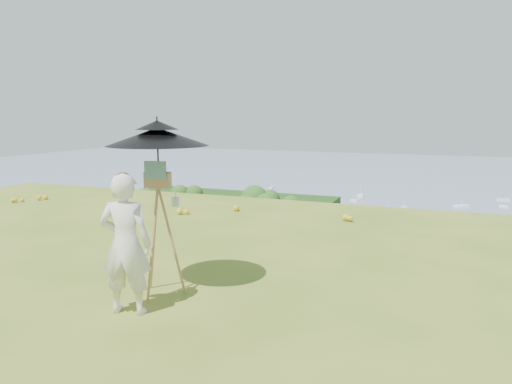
% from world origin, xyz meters
% --- Properties ---
extents(ground, '(14.00, 14.00, 0.00)m').
position_xyz_m(ground, '(0.00, 0.00, 0.00)').
color(ground, '#507220').
rests_on(ground, ground).
extents(shoreline_tier, '(170.00, 28.00, 8.00)m').
position_xyz_m(shoreline_tier, '(0.00, 75.00, -36.00)').
color(shoreline_tier, '#6D6557').
rests_on(shoreline_tier, bay_water).
extents(bay_water, '(700.00, 700.00, 0.00)m').
position_xyz_m(bay_water, '(0.00, 240.00, -34.00)').
color(bay_water, '#748CA6').
rests_on(bay_water, ground).
extents(peninsula, '(90.00, 60.00, 12.00)m').
position_xyz_m(peninsula, '(-75.00, 155.00, -29.00)').
color(peninsula, '#1A3A10').
rests_on(peninsula, bay_water).
extents(slope_trees, '(110.00, 50.00, 6.00)m').
position_xyz_m(slope_trees, '(0.00, 35.00, -15.00)').
color(slope_trees, '#285218').
rests_on(slope_trees, forest_slope).
extents(harbor_town, '(110.00, 22.00, 5.00)m').
position_xyz_m(harbor_town, '(0.00, 75.00, -29.50)').
color(harbor_town, silver).
rests_on(harbor_town, shoreline_tier).
extents(moored_boats, '(140.00, 140.00, 0.70)m').
position_xyz_m(moored_boats, '(-12.50, 161.00, -33.65)').
color(moored_boats, white).
rests_on(moored_boats, bay_water).
extents(wildflowers, '(10.00, 10.50, 0.12)m').
position_xyz_m(wildflowers, '(0.00, 0.25, 0.06)').
color(wildflowers, gold).
rests_on(wildflowers, ground).
extents(painter, '(0.63, 0.50, 1.54)m').
position_xyz_m(painter, '(2.20, -0.48, 0.77)').
color(painter, beige).
rests_on(painter, ground).
extents(field_easel, '(0.71, 0.71, 1.61)m').
position_xyz_m(field_easel, '(2.22, 0.13, 0.81)').
color(field_easel, '#98663F').
rests_on(field_easel, ground).
extents(sun_umbrella, '(1.24, 1.24, 0.79)m').
position_xyz_m(sun_umbrella, '(2.21, 0.16, 1.72)').
color(sun_umbrella, black).
rests_on(sun_umbrella, field_easel).
extents(painter_cap, '(0.23, 0.26, 0.10)m').
position_xyz_m(painter_cap, '(2.20, -0.48, 1.50)').
color(painter_cap, '#D9777F').
rests_on(painter_cap, painter).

